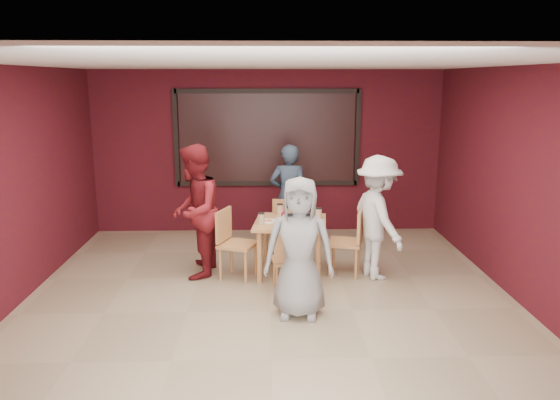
{
  "coord_description": "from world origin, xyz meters",
  "views": [
    {
      "loc": [
        -0.06,
        -5.91,
        2.64
      ],
      "look_at": [
        0.15,
        1.23,
        1.05
      ],
      "focal_mm": 35.0,
      "sensor_mm": 36.0,
      "label": 1
    }
  ],
  "objects_px": {
    "dining_table": "(290,228)",
    "chair_right": "(351,238)",
    "diner_back": "(289,196)",
    "diner_right": "(378,218)",
    "chair_left": "(232,239)",
    "diner_left": "(195,211)",
    "diner_front": "(299,248)",
    "chair_front": "(289,258)",
    "chair_back": "(285,224)"
  },
  "relations": [
    {
      "from": "chair_back",
      "to": "diner_back",
      "type": "distance_m",
      "value": 0.59
    },
    {
      "from": "dining_table",
      "to": "diner_front",
      "type": "bearing_deg",
      "value": -88.51
    },
    {
      "from": "chair_front",
      "to": "diner_front",
      "type": "height_order",
      "value": "diner_front"
    },
    {
      "from": "chair_back",
      "to": "chair_front",
      "type": "bearing_deg",
      "value": -90.43
    },
    {
      "from": "diner_left",
      "to": "diner_right",
      "type": "distance_m",
      "value": 2.46
    },
    {
      "from": "chair_left",
      "to": "diner_left",
      "type": "xyz_separation_m",
      "value": [
        -0.51,
        0.07,
        0.37
      ]
    },
    {
      "from": "chair_left",
      "to": "diner_right",
      "type": "distance_m",
      "value": 1.97
    },
    {
      "from": "chair_front",
      "to": "diner_right",
      "type": "bearing_deg",
      "value": 23.63
    },
    {
      "from": "diner_left",
      "to": "chair_back",
      "type": "bearing_deg",
      "value": 128.83
    },
    {
      "from": "dining_table",
      "to": "chair_left",
      "type": "bearing_deg",
      "value": -174.94
    },
    {
      "from": "chair_back",
      "to": "chair_left",
      "type": "distance_m",
      "value": 1.2
    },
    {
      "from": "diner_front",
      "to": "chair_front",
      "type": "bearing_deg",
      "value": 104.01
    },
    {
      "from": "chair_front",
      "to": "diner_back",
      "type": "bearing_deg",
      "value": 87.57
    },
    {
      "from": "chair_right",
      "to": "diner_back",
      "type": "distance_m",
      "value": 1.61
    },
    {
      "from": "diner_back",
      "to": "diner_right",
      "type": "distance_m",
      "value": 1.86
    },
    {
      "from": "dining_table",
      "to": "chair_back",
      "type": "relative_size",
      "value": 1.25
    },
    {
      "from": "chair_front",
      "to": "diner_front",
      "type": "xyz_separation_m",
      "value": [
        0.08,
        -0.67,
        0.34
      ]
    },
    {
      "from": "chair_left",
      "to": "diner_back",
      "type": "distance_m",
      "value": 1.66
    },
    {
      "from": "diner_back",
      "to": "diner_front",
      "type": "bearing_deg",
      "value": 86.04
    },
    {
      "from": "chair_right",
      "to": "diner_back",
      "type": "relative_size",
      "value": 0.55
    },
    {
      "from": "chair_left",
      "to": "diner_back",
      "type": "relative_size",
      "value": 0.57
    },
    {
      "from": "diner_back",
      "to": "diner_left",
      "type": "xyz_separation_m",
      "value": [
        -1.33,
        -1.34,
        0.08
      ]
    },
    {
      "from": "dining_table",
      "to": "diner_left",
      "type": "bearing_deg",
      "value": 179.81
    },
    {
      "from": "chair_left",
      "to": "chair_right",
      "type": "xyz_separation_m",
      "value": [
        1.61,
        0.04,
        -0.01
      ]
    },
    {
      "from": "diner_back",
      "to": "diner_left",
      "type": "relative_size",
      "value": 0.91
    },
    {
      "from": "chair_back",
      "to": "diner_front",
      "type": "height_order",
      "value": "diner_front"
    },
    {
      "from": "dining_table",
      "to": "diner_left",
      "type": "height_order",
      "value": "diner_left"
    },
    {
      "from": "chair_right",
      "to": "chair_front",
      "type": "bearing_deg",
      "value": -143.78
    },
    {
      "from": "dining_table",
      "to": "chair_right",
      "type": "relative_size",
      "value": 1.16
    },
    {
      "from": "chair_back",
      "to": "diner_left",
      "type": "distance_m",
      "value": 1.58
    },
    {
      "from": "diner_left",
      "to": "diner_right",
      "type": "height_order",
      "value": "diner_left"
    },
    {
      "from": "chair_back",
      "to": "chair_right",
      "type": "xyz_separation_m",
      "value": [
        0.86,
        -0.89,
        0.04
      ]
    },
    {
      "from": "diner_front",
      "to": "diner_right",
      "type": "bearing_deg",
      "value": 53.51
    },
    {
      "from": "chair_back",
      "to": "diner_back",
      "type": "relative_size",
      "value": 0.51
    },
    {
      "from": "diner_left",
      "to": "diner_front",
      "type": "bearing_deg",
      "value": 48.99
    },
    {
      "from": "diner_right",
      "to": "dining_table",
      "type": "bearing_deg",
      "value": 65.8
    },
    {
      "from": "chair_right",
      "to": "diner_front",
      "type": "height_order",
      "value": "diner_front"
    },
    {
      "from": "chair_left",
      "to": "diner_front",
      "type": "xyz_separation_m",
      "value": [
        0.82,
        -1.27,
        0.27
      ]
    },
    {
      "from": "dining_table",
      "to": "chair_right",
      "type": "xyz_separation_m",
      "value": [
        0.83,
        -0.03,
        -0.15
      ]
    },
    {
      "from": "dining_table",
      "to": "diner_left",
      "type": "xyz_separation_m",
      "value": [
        -1.29,
        0.0,
        0.24
      ]
    },
    {
      "from": "diner_front",
      "to": "diner_left",
      "type": "distance_m",
      "value": 1.89
    },
    {
      "from": "dining_table",
      "to": "chair_right",
      "type": "bearing_deg",
      "value": -2.0
    },
    {
      "from": "chair_right",
      "to": "diner_left",
      "type": "distance_m",
      "value": 2.15
    },
    {
      "from": "chair_left",
      "to": "chair_right",
      "type": "distance_m",
      "value": 1.61
    },
    {
      "from": "diner_left",
      "to": "diner_right",
      "type": "bearing_deg",
      "value": 91.01
    },
    {
      "from": "chair_front",
      "to": "diner_back",
      "type": "xyz_separation_m",
      "value": [
        0.09,
        2.01,
        0.36
      ]
    },
    {
      "from": "chair_back",
      "to": "diner_back",
      "type": "xyz_separation_m",
      "value": [
        0.07,
        0.48,
        0.35
      ]
    },
    {
      "from": "dining_table",
      "to": "diner_front",
      "type": "height_order",
      "value": "diner_front"
    },
    {
      "from": "chair_right",
      "to": "diner_right",
      "type": "relative_size",
      "value": 0.55
    },
    {
      "from": "chair_back",
      "to": "chair_right",
      "type": "height_order",
      "value": "chair_right"
    }
  ]
}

